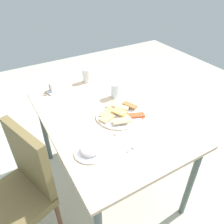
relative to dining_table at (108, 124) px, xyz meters
The scene contains 11 objects.
ground_plane 0.69m from the dining_table, ahead, with size 6.00×6.00×0.00m, color #B4B7A5.
dining_table is the anchor object (origin of this frame).
dining_chair 0.72m from the dining_table, 98.39° to the left, with size 0.53×0.53×0.93m.
pide_platter 0.13m from the dining_table, 121.90° to the right, with size 0.34×0.34×0.04m.
salad_plate_greens 0.39m from the dining_table, 135.19° to the left, with size 0.20×0.20×0.06m.
soda_can 0.57m from the dining_table, ahead, with size 0.07×0.07×0.12m, color silver.
drinking_glass 0.29m from the dining_table, 43.03° to the right, with size 0.07×0.07×0.12m, color silver.
paper_napkin 0.31m from the dining_table, behind, with size 0.14×0.14×0.00m, color white.
fork 0.31m from the dining_table, behind, with size 0.17×0.01×0.01m, color silver.
spoon 0.31m from the dining_table, 167.68° to the left, with size 0.18×0.02×0.01m, color silver.
condiment_caddy 0.58m from the dining_table, 25.25° to the left, with size 0.11×0.11×0.09m.
Camera 1 is at (-1.13, 0.62, 1.74)m, focal length 35.41 mm.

